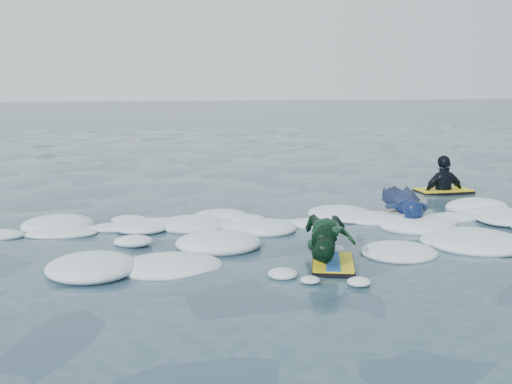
% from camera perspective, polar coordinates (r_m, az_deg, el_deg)
% --- Properties ---
extents(ground, '(120.00, 120.00, 0.00)m').
position_cam_1_polar(ground, '(8.27, 2.07, -5.39)').
color(ground, '#1A2F3F').
rests_on(ground, ground).
extents(foam_band, '(12.00, 3.10, 0.30)m').
position_cam_1_polar(foam_band, '(9.25, 0.79, -3.72)').
color(foam_band, white).
rests_on(foam_band, ground).
extents(prone_woman_unit, '(1.02, 1.88, 0.47)m').
position_cam_1_polar(prone_woman_unit, '(10.35, 13.14, -1.15)').
color(prone_woman_unit, black).
rests_on(prone_woman_unit, ground).
extents(prone_child_unit, '(1.04, 1.48, 0.53)m').
position_cam_1_polar(prone_child_unit, '(7.80, 6.50, -4.33)').
color(prone_child_unit, black).
rests_on(prone_child_unit, ground).
extents(waiting_rider_unit, '(1.10, 0.65, 1.60)m').
position_cam_1_polar(waiting_rider_unit, '(13.04, 16.31, -0.31)').
color(waiting_rider_unit, black).
rests_on(waiting_rider_unit, ground).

